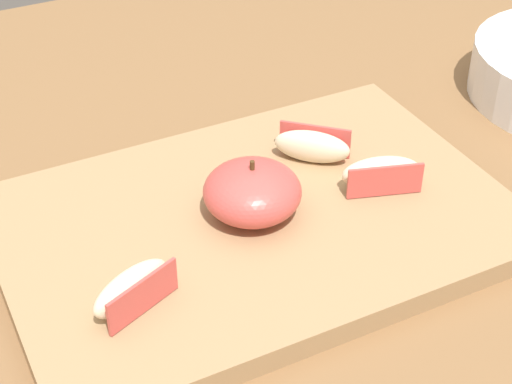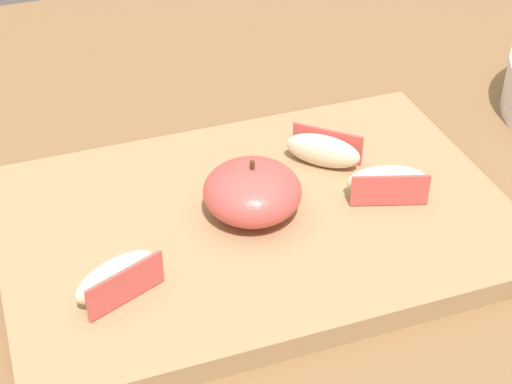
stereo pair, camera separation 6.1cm
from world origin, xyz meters
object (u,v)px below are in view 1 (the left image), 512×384
object	(u,v)px
cutting_board	(256,223)
apple_half_skin_up	(252,192)
apple_wedge_near_knife	(381,173)
apple_wedge_middle	(132,289)
apple_wedge_right	(312,146)

from	to	relation	value
cutting_board	apple_half_skin_up	distance (m)	0.03
apple_wedge_near_knife	apple_wedge_middle	world-z (taller)	same
cutting_board	apple_half_skin_up	size ratio (longest dim) A/B	5.18
cutting_board	apple_wedge_right	world-z (taller)	apple_wedge_right
apple_wedge_near_knife	apple_half_skin_up	bearing A→B (deg)	171.32
cutting_board	apple_wedge_near_knife	world-z (taller)	apple_wedge_near_knife
cutting_board	apple_wedge_middle	world-z (taller)	apple_wedge_middle
cutting_board	apple_wedge_middle	bearing A→B (deg)	-156.31
apple_half_skin_up	apple_wedge_right	size ratio (longest dim) A/B	1.22
apple_half_skin_up	apple_wedge_middle	distance (m)	0.12
cutting_board	apple_half_skin_up	world-z (taller)	apple_half_skin_up
apple_wedge_middle	apple_wedge_right	world-z (taller)	same
apple_wedge_middle	apple_wedge_right	bearing A→B (deg)	26.50
apple_half_skin_up	apple_wedge_right	xyz separation A→B (m)	(0.08, 0.04, -0.01)
apple_wedge_near_knife	apple_wedge_middle	bearing A→B (deg)	-170.52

